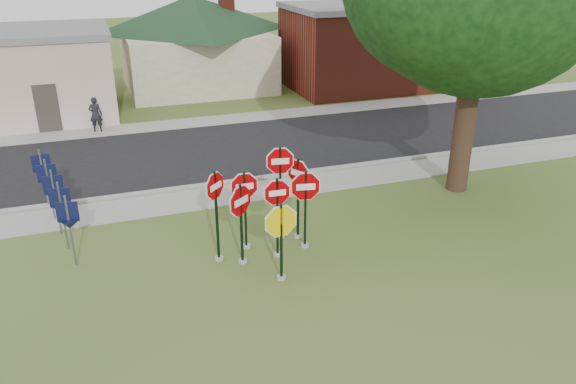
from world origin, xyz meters
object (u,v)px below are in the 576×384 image
object	(u,v)px
stop_sign_yellow	(281,233)
stop_sign_left	(241,213)
pedestrian	(96,114)
stop_sign_center	(277,208)

from	to	relation	value
stop_sign_yellow	stop_sign_left	distance (m)	1.33
stop_sign_left	pedestrian	distance (m)	13.56
stop_sign_center	pedestrian	distance (m)	13.80
stop_sign_center	stop_sign_left	distance (m)	1.00
stop_sign_left	pedestrian	bearing A→B (deg)	103.69
stop_sign_center	stop_sign_left	bearing A→B (deg)	-177.94
stop_sign_yellow	pedestrian	size ratio (longest dim) A/B	1.40
stop_sign_center	pedestrian	world-z (taller)	stop_sign_center
stop_sign_center	pedestrian	bearing A→B (deg)	107.74
stop_sign_yellow	pedestrian	xyz separation A→B (m)	(-3.92, 14.27, -0.47)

